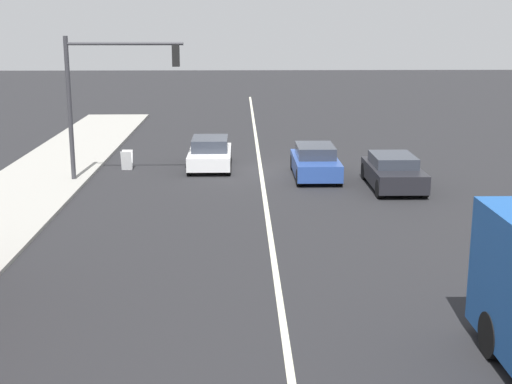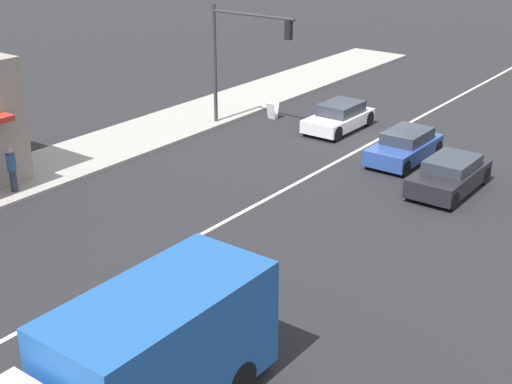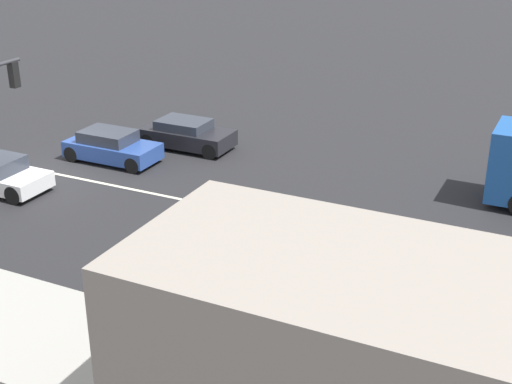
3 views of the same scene
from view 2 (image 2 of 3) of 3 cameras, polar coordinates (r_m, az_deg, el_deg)
ground_plane at (r=19.89m, az=-16.73°, el=-9.73°), size 160.00×160.00×0.00m
lane_marking_center at (r=32.53m, az=9.17°, el=3.86°), size 0.16×60.00×0.01m
traffic_signal_main at (r=33.29m, az=-1.42°, el=11.52°), size 4.59×0.34×5.60m
pedestrian at (r=27.78m, az=-18.95°, el=1.78°), size 0.34×0.34×1.69m
warning_aframe_sign at (r=35.66m, az=1.34°, el=6.53°), size 0.45×0.53×0.84m
delivery_truck at (r=15.02m, az=-9.96°, el=-13.93°), size 2.44×7.50×2.87m
van_white at (r=34.08m, az=6.67°, el=5.97°), size 1.83×3.90×1.30m
sedan_dark at (r=27.68m, az=15.22°, el=1.30°), size 1.86×3.98×1.27m
coupe_blue at (r=30.42m, az=11.83°, el=3.58°), size 1.80×3.93×1.31m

